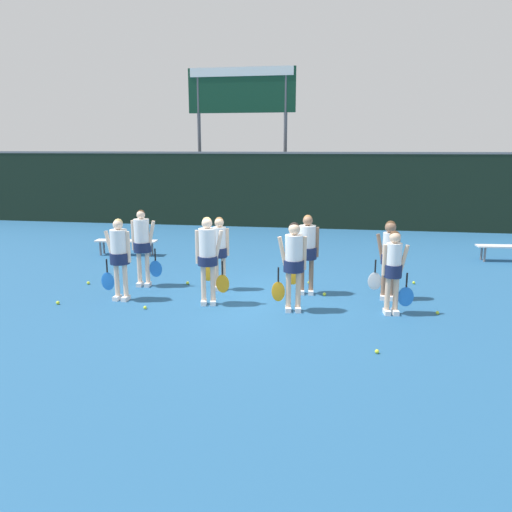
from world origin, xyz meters
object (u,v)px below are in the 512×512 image
at_px(scoreboard, 242,101).
at_px(player_7, 389,253).
at_px(player_0, 119,252).
at_px(tennis_ball_7, 414,283).
at_px(tennis_ball_8, 437,313).
at_px(tennis_ball_9, 145,308).
at_px(tennis_ball_1, 324,294).
at_px(tennis_ball_6, 58,303).
at_px(player_5, 219,248).
at_px(bench_courtside, 126,242).
at_px(player_4, 142,242).
at_px(tennis_ball_0, 377,351).
at_px(player_6, 307,248).
at_px(player_3, 394,266).
at_px(tennis_ball_3, 188,283).
at_px(tennis_ball_4, 309,282).
at_px(player_1, 208,253).
at_px(tennis_ball_2, 88,283).
at_px(tennis_ball_5, 393,283).
at_px(player_2, 293,259).

height_order(scoreboard, player_7, scoreboard).
xyz_separation_m(player_0, tennis_ball_7, (6.20, 2.26, -0.98)).
distance_m(tennis_ball_8, tennis_ball_9, 5.66).
xyz_separation_m(tennis_ball_1, tennis_ball_6, (-5.32, -1.49, 0.00)).
bearing_deg(player_5, tennis_ball_6, -163.34).
distance_m(bench_courtside, player_4, 3.62).
distance_m(player_0, tennis_ball_0, 5.53).
height_order(tennis_ball_0, tennis_ball_8, same).
relative_size(player_7, tennis_ball_9, 25.10).
distance_m(player_6, tennis_ball_1, 1.07).
bearing_deg(player_5, tennis_ball_7, 3.68).
height_order(player_7, tennis_ball_7, player_7).
bearing_deg(player_3, bench_courtside, 141.53).
xyz_separation_m(player_6, tennis_ball_8, (2.57, -0.96, -0.99)).
height_order(tennis_ball_6, tennis_ball_9, tennis_ball_6).
xyz_separation_m(tennis_ball_1, tennis_ball_3, (-3.17, 0.39, 0.00)).
height_order(bench_courtside, tennis_ball_4, bench_courtside).
height_order(player_1, tennis_ball_9, player_1).
xyz_separation_m(player_4, player_5, (1.78, -0.00, -0.09)).
relative_size(player_6, tennis_ball_6, 23.97).
bearing_deg(tennis_ball_6, tennis_ball_2, 94.71).
relative_size(player_3, player_5, 0.98).
relative_size(scoreboard, tennis_ball_3, 86.54).
bearing_deg(tennis_ball_5, player_1, -150.73).
bearing_deg(tennis_ball_7, player_6, -153.88).
xyz_separation_m(tennis_ball_7, tennis_ball_9, (-5.49, -2.77, 0.00)).
bearing_deg(tennis_ball_5, player_5, -164.40).
xyz_separation_m(player_3, player_4, (-5.40, 1.09, 0.10)).
bearing_deg(player_0, tennis_ball_5, 23.97).
xyz_separation_m(player_2, tennis_ball_0, (1.48, -1.83, -1.01)).
xyz_separation_m(player_5, tennis_ball_4, (1.95, 0.79, -0.91)).
xyz_separation_m(player_1, tennis_ball_7, (4.33, 2.25, -1.03)).
distance_m(bench_courtside, player_3, 8.33).
bearing_deg(player_0, player_5, 33.65).
bearing_deg(scoreboard, player_2, -74.22).
distance_m(player_0, tennis_ball_2, 1.88).
xyz_separation_m(bench_courtside, tennis_ball_6, (0.57, -4.69, -0.35)).
xyz_separation_m(player_4, tennis_ball_4, (3.73, 0.78, -1.00)).
bearing_deg(tennis_ball_4, player_1, -135.87).
relative_size(scoreboard, tennis_ball_2, 87.58).
relative_size(player_6, player_7, 1.04).
distance_m(scoreboard, tennis_ball_7, 11.65).
bearing_deg(tennis_ball_1, player_6, 166.77).
relative_size(player_7, tennis_ball_6, 23.04).
xyz_separation_m(player_2, player_3, (1.88, 0.14, -0.10)).
relative_size(player_2, tennis_ball_4, 25.00).
relative_size(bench_courtside, tennis_ball_6, 25.42).
bearing_deg(tennis_ball_6, tennis_ball_5, 21.32).
relative_size(player_0, tennis_ball_9, 25.84).
height_order(player_7, tennis_ball_3, player_7).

